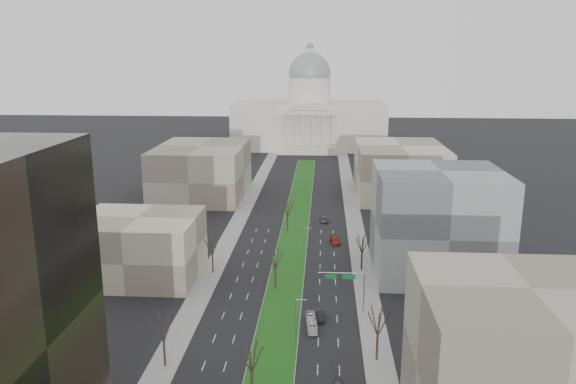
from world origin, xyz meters
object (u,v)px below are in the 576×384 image
at_px(car_black, 320,315).
at_px(car_red, 335,241).
at_px(car_grey_far, 324,220).
at_px(box_van, 311,323).

relative_size(car_black, car_red, 0.86).
bearing_deg(car_black, car_grey_far, 87.74).
height_order(car_black, box_van, box_van).
xyz_separation_m(car_grey_far, box_van, (-2.25, -67.55, 0.37)).
bearing_deg(car_grey_far, box_van, -94.17).
height_order(car_red, box_van, box_van).
bearing_deg(car_red, car_grey_far, 90.44).
relative_size(car_grey_far, box_van, 0.64).
height_order(car_black, car_red, car_red).
bearing_deg(car_black, box_van, -114.29).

